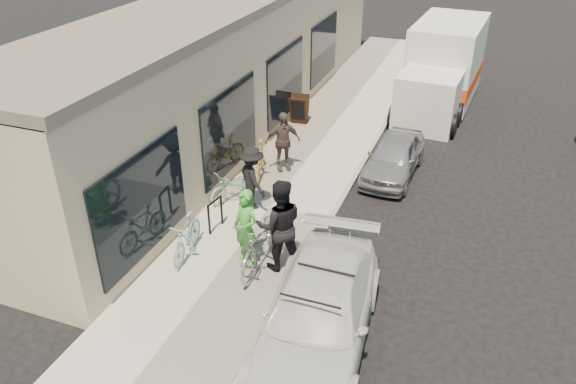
% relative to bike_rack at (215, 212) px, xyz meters
% --- Properties ---
extents(ground, '(120.00, 120.00, 0.00)m').
position_rel_bike_rack_xyz_m(ground, '(2.79, -1.68, -0.62)').
color(ground, black).
rests_on(ground, ground).
extents(sidewalk, '(3.00, 34.00, 0.15)m').
position_rel_bike_rack_xyz_m(sidewalk, '(0.79, 1.32, -0.54)').
color(sidewalk, '#B4AFA2').
rests_on(sidewalk, ground).
extents(curb, '(0.12, 34.00, 0.13)m').
position_rel_bike_rack_xyz_m(curb, '(2.34, 1.32, -0.55)').
color(curb, gray).
rests_on(curb, ground).
extents(storefront, '(3.60, 20.00, 4.22)m').
position_rel_bike_rack_xyz_m(storefront, '(-2.45, 6.31, 1.51)').
color(storefront, tan).
rests_on(storefront, ground).
extents(bike_rack, '(0.12, 0.55, 0.77)m').
position_rel_bike_rack_xyz_m(bike_rack, '(0.00, 0.00, 0.00)').
color(bike_rack, black).
rests_on(bike_rack, sidewalk).
extents(sandwich_board, '(0.60, 0.60, 0.92)m').
position_rel_bike_rack_xyz_m(sandwich_board, '(-0.32, 6.61, 0.00)').
color(sandwich_board, black).
rests_on(sandwich_board, sidewalk).
extents(sedan_white, '(2.28, 4.69, 1.35)m').
position_rel_bike_rack_xyz_m(sedan_white, '(3.27, -2.45, 0.04)').
color(sedan_white, silver).
rests_on(sedan_white, ground).
extents(sedan_silver, '(1.42, 3.26, 1.09)m').
position_rel_bike_rack_xyz_m(sedan_silver, '(3.23, 4.40, -0.07)').
color(sedan_silver, gray).
rests_on(sedan_silver, ground).
extents(moving_truck, '(2.51, 5.92, 2.85)m').
position_rel_bike_rack_xyz_m(moving_truck, '(3.69, 10.42, 0.65)').
color(moving_truck, silver).
rests_on(moving_truck, ground).
extents(tandem_bike, '(0.81, 2.26, 1.18)m').
position_rel_bike_rack_xyz_m(tandem_bike, '(1.54, -0.78, 0.12)').
color(tandem_bike, '#ACACAE').
rests_on(tandem_bike, sidewalk).
extents(woman_rider, '(0.73, 0.62, 1.71)m').
position_rel_bike_rack_xyz_m(woman_rider, '(1.19, -0.90, 0.39)').
color(woman_rider, green).
rests_on(woman_rider, sidewalk).
extents(man_standing, '(1.22, 1.13, 2.02)m').
position_rel_bike_rack_xyz_m(man_standing, '(1.89, -0.78, 0.54)').
color(man_standing, black).
rests_on(man_standing, sidewalk).
extents(cruiser_bike_a, '(0.64, 1.57, 0.92)m').
position_rel_bike_rack_xyz_m(cruiser_bike_a, '(-0.11, -1.11, -0.01)').
color(cruiser_bike_a, '#7CB9A8').
rests_on(cruiser_bike_a, sidewalk).
extents(cruiser_bike_b, '(1.08, 1.60, 0.79)m').
position_rel_bike_rack_xyz_m(cruiser_bike_b, '(-0.20, 1.43, -0.07)').
color(cruiser_bike_b, '#7CB9A8').
rests_on(cruiser_bike_b, sidewalk).
extents(cruiser_bike_c, '(0.86, 1.55, 0.90)m').
position_rel_bike_rack_xyz_m(cruiser_bike_c, '(-0.13, 2.92, -0.02)').
color(cruiser_bike_c, gold).
rests_on(cruiser_bike_c, sidewalk).
extents(bystander_a, '(1.17, 1.12, 1.60)m').
position_rel_bike_rack_xyz_m(bystander_a, '(0.40, 1.22, 0.33)').
color(bystander_a, black).
rests_on(bystander_a, sidewalk).
extents(bystander_b, '(1.03, 0.92, 1.68)m').
position_rel_bike_rack_xyz_m(bystander_b, '(0.36, 3.35, 0.37)').
color(bystander_b, '#4F3E38').
rests_on(bystander_b, sidewalk).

